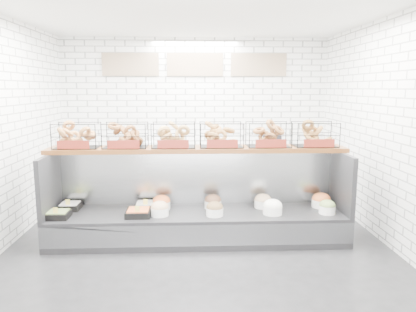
{
  "coord_description": "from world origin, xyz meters",
  "views": [
    {
      "loc": [
        -0.1,
        -5.04,
        2.07
      ],
      "look_at": [
        0.14,
        0.45,
        1.14
      ],
      "focal_mm": 35.0,
      "sensor_mm": 36.0,
      "label": 1
    }
  ],
  "objects": [
    {
      "name": "bagel_shelf",
      "position": [
        0.0,
        0.52,
        1.4
      ],
      "size": [
        4.1,
        0.5,
        0.4
      ],
      "color": "#4E2810",
      "rests_on": "display_case"
    },
    {
      "name": "room_shell",
      "position": [
        0.0,
        0.6,
        2.06
      ],
      "size": [
        5.02,
        5.51,
        3.01
      ],
      "color": "white",
      "rests_on": "ground"
    },
    {
      "name": "display_case",
      "position": [
        0.02,
        0.35,
        0.33
      ],
      "size": [
        4.0,
        0.9,
        1.2
      ],
      "color": "black",
      "rests_on": "ground"
    },
    {
      "name": "ground",
      "position": [
        0.0,
        0.0,
        0.0
      ],
      "size": [
        5.5,
        5.5,
        0.0
      ],
      "primitive_type": "plane",
      "color": "black",
      "rests_on": "ground"
    },
    {
      "name": "prep_counter",
      "position": [
        -0.0,
        2.43,
        0.47
      ],
      "size": [
        4.0,
        0.6,
        1.2
      ],
      "color": "#93969B",
      "rests_on": "ground"
    }
  ]
}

